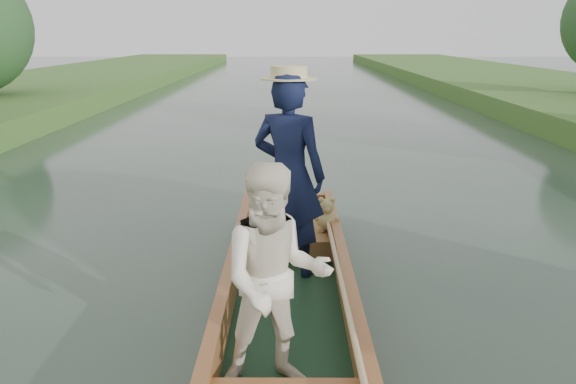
{
  "coord_description": "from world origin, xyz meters",
  "views": [
    {
      "loc": [
        0.02,
        -4.5,
        2.38
      ],
      "look_at": [
        0.0,
        0.6,
        0.95
      ],
      "focal_mm": 35.0,
      "sensor_mm": 36.0,
      "label": 1
    }
  ],
  "objects": [
    {
      "name": "ground",
      "position": [
        0.0,
        0.0,
        0.0
      ],
      "size": [
        120.0,
        120.0,
        0.0
      ],
      "primitive_type": "plane",
      "color": "#283D30",
      "rests_on": "ground"
    },
    {
      "name": "trees_far",
      "position": [
        -0.61,
        8.73,
        2.51
      ],
      "size": [
        23.05,
        12.44,
        4.54
      ],
      "color": "#47331E",
      "rests_on": "ground"
    },
    {
      "name": "punt",
      "position": [
        -0.01,
        0.01,
        0.64
      ],
      "size": [
        1.12,
        5.0,
        2.09
      ],
      "color": "black",
      "rests_on": "ground"
    }
  ]
}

